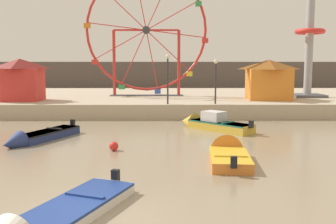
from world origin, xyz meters
TOP-DOWN VIEW (x-y plane):
  - ground_plane at (0.00, 0.00)m, footprint 240.00×240.00m
  - quay_promenade at (0.00, 28.59)m, footprint 110.00×19.81m
  - distant_town_skyline at (0.00, 53.59)m, footprint 140.00×3.00m
  - motorboat_mustard_yellow at (4.97, 14.66)m, footprint 4.70×4.92m
  - motorboat_orange_hull at (4.88, 6.61)m, footprint 1.85×4.39m
  - motorboat_navy_blue at (-4.76, 10.64)m, footprint 3.20×5.44m
  - ferris_wheel_red_frame at (0.38, 26.95)m, footprint 11.45×1.20m
  - drop_tower_steel_tower at (15.07, 25.61)m, footprint 2.80×2.80m
  - carnival_booth_red_striped at (-9.67, 22.07)m, footprint 3.64×2.99m
  - carnival_booth_orange_canopy at (10.85, 23.13)m, footprint 3.99×4.01m
  - promenade_lamp_near at (5.90, 19.30)m, footprint 0.32×0.32m
  - promenade_lamp_far at (2.32, 19.29)m, footprint 0.32×0.32m
  - mooring_buoy_orange at (-0.34, 8.36)m, footprint 0.44×0.44m

SIDE VIEW (x-z plane):
  - ground_plane at x=0.00m, z-range 0.00..0.00m
  - mooring_buoy_orange at x=-0.34m, z-range 0.00..0.44m
  - motorboat_orange_hull at x=4.88m, z-range -0.52..0.97m
  - motorboat_navy_blue at x=-4.76m, z-range -0.31..0.80m
  - motorboat_mustard_yellow at x=4.97m, z-range -0.39..1.13m
  - quay_promenade at x=0.00m, z-range 0.00..1.13m
  - distant_town_skyline at x=0.00m, z-range 0.00..4.40m
  - carnival_booth_orange_canopy at x=10.85m, z-range 1.20..4.54m
  - carnival_booth_red_striped at x=-9.67m, z-range 1.20..4.61m
  - promenade_lamp_near at x=5.90m, z-range 1.69..5.02m
  - promenade_lamp_far at x=2.32m, z-range 1.72..5.41m
  - drop_tower_steel_tower at x=15.07m, z-range 0.45..11.48m
  - ferris_wheel_red_frame at x=0.38m, z-range 1.16..12.85m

